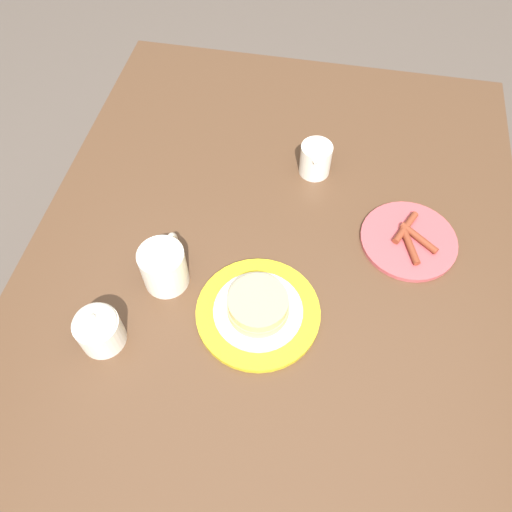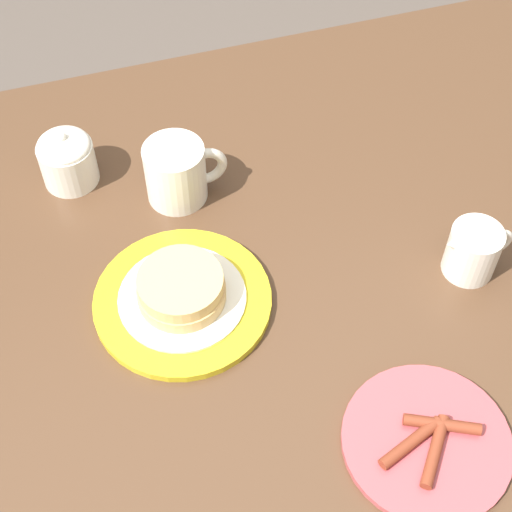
{
  "view_description": "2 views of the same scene",
  "coord_description": "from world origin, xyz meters",
  "px_view_note": "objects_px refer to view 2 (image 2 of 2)",
  "views": [
    {
      "loc": [
        -0.45,
        -0.07,
        1.57
      ],
      "look_at": [
        0.08,
        0.03,
        0.76
      ],
      "focal_mm": 35.0,
      "sensor_mm": 36.0,
      "label": 1
    },
    {
      "loc": [
        -0.11,
        -0.57,
        1.58
      ],
      "look_at": [
        0.08,
        0.03,
        0.76
      ],
      "focal_mm": 55.0,
      "sensor_mm": 36.0,
      "label": 2
    }
  ],
  "objects_px": {
    "creamer_pitcher": "(473,250)",
    "coffee_mug": "(178,172)",
    "side_plate_bacon": "(427,441)",
    "sugar_bowl": "(67,158)",
    "pancake_plate": "(182,295)"
  },
  "relations": [
    {
      "from": "creamer_pitcher",
      "to": "coffee_mug",
      "type": "bearing_deg",
      "value": 143.92
    },
    {
      "from": "creamer_pitcher",
      "to": "side_plate_bacon",
      "type": "bearing_deg",
      "value": -126.38
    },
    {
      "from": "coffee_mug",
      "to": "sugar_bowl",
      "type": "relative_size",
      "value": 1.3
    },
    {
      "from": "creamer_pitcher",
      "to": "sugar_bowl",
      "type": "height_order",
      "value": "sugar_bowl"
    },
    {
      "from": "coffee_mug",
      "to": "creamer_pitcher",
      "type": "height_order",
      "value": "coffee_mug"
    },
    {
      "from": "side_plate_bacon",
      "to": "creamer_pitcher",
      "type": "xyz_separation_m",
      "value": [
        0.16,
        0.21,
        0.03
      ]
    },
    {
      "from": "pancake_plate",
      "to": "side_plate_bacon",
      "type": "height_order",
      "value": "pancake_plate"
    },
    {
      "from": "pancake_plate",
      "to": "creamer_pitcher",
      "type": "relative_size",
      "value": 2.24
    },
    {
      "from": "side_plate_bacon",
      "to": "coffee_mug",
      "type": "bearing_deg",
      "value": 111.18
    },
    {
      "from": "pancake_plate",
      "to": "sugar_bowl",
      "type": "relative_size",
      "value": 2.53
    },
    {
      "from": "side_plate_bacon",
      "to": "sugar_bowl",
      "type": "bearing_deg",
      "value": 121.05
    },
    {
      "from": "side_plate_bacon",
      "to": "sugar_bowl",
      "type": "height_order",
      "value": "sugar_bowl"
    },
    {
      "from": "creamer_pitcher",
      "to": "sugar_bowl",
      "type": "distance_m",
      "value": 0.58
    },
    {
      "from": "coffee_mug",
      "to": "creamer_pitcher",
      "type": "xyz_separation_m",
      "value": [
        0.34,
        -0.25,
        -0.01
      ]
    },
    {
      "from": "side_plate_bacon",
      "to": "coffee_mug",
      "type": "distance_m",
      "value": 0.5
    }
  ]
}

